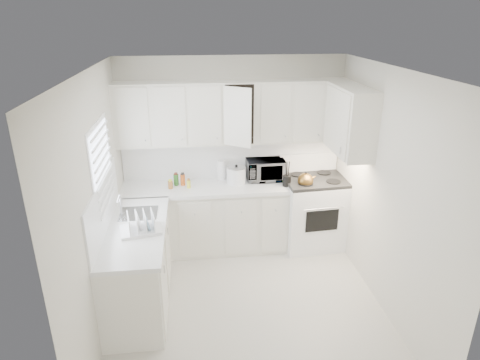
{
  "coord_description": "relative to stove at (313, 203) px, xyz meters",
  "views": [
    {
      "loc": [
        -0.54,
        -3.88,
        3.08
      ],
      "look_at": [
        0.0,
        0.7,
        1.25
      ],
      "focal_mm": 31.36,
      "sensor_mm": 36.0,
      "label": 1
    }
  ],
  "objects": [
    {
      "name": "floor",
      "position": [
        -1.09,
        -1.25,
        -0.64
      ],
      "size": [
        3.2,
        3.2,
        0.0
      ],
      "primitive_type": "plane",
      "color": "beige",
      "rests_on": "ground"
    },
    {
      "name": "ceiling",
      "position": [
        -1.09,
        -1.25,
        1.96
      ],
      "size": [
        3.2,
        3.2,
        0.0
      ],
      "primitive_type": "plane",
      "rotation": [
        3.14,
        0.0,
        0.0
      ],
      "color": "white",
      "rests_on": "ground"
    },
    {
      "name": "wall_back",
      "position": [
        -1.09,
        0.35,
        0.66
      ],
      "size": [
        3.0,
        0.0,
        3.0
      ],
      "primitive_type": "plane",
      "rotation": [
        1.57,
        0.0,
        0.0
      ],
      "color": "beige",
      "rests_on": "ground"
    },
    {
      "name": "wall_front",
      "position": [
        -1.09,
        -2.85,
        0.66
      ],
      "size": [
        3.0,
        0.0,
        3.0
      ],
      "primitive_type": "plane",
      "rotation": [
        -1.57,
        0.0,
        0.0
      ],
      "color": "beige",
      "rests_on": "ground"
    },
    {
      "name": "wall_left",
      "position": [
        -2.59,
        -1.25,
        0.66
      ],
      "size": [
        0.0,
        3.2,
        3.2
      ],
      "primitive_type": "plane",
      "rotation": [
        1.57,
        0.0,
        1.57
      ],
      "color": "beige",
      "rests_on": "ground"
    },
    {
      "name": "wall_right",
      "position": [
        0.41,
        -1.25,
        0.66
      ],
      "size": [
        0.0,
        3.2,
        3.2
      ],
      "primitive_type": "plane",
      "rotation": [
        1.57,
        0.0,
        -1.57
      ],
      "color": "beige",
      "rests_on": "ground"
    },
    {
      "name": "window_blinds",
      "position": [
        -2.57,
        -0.9,
        0.91
      ],
      "size": [
        0.06,
        0.96,
        1.06
      ],
      "primitive_type": null,
      "color": "white",
      "rests_on": "wall_left"
    },
    {
      "name": "lower_cabinets_back",
      "position": [
        -1.48,
        0.05,
        -0.19
      ],
      "size": [
        2.22,
        0.6,
        0.9
      ],
      "primitive_type": null,
      "color": "beige",
      "rests_on": "floor"
    },
    {
      "name": "lower_cabinets_left",
      "position": [
        -2.29,
        -1.05,
        -0.19
      ],
      "size": [
        0.6,
        1.6,
        0.9
      ],
      "primitive_type": null,
      "color": "beige",
      "rests_on": "floor"
    },
    {
      "name": "countertop_back",
      "position": [
        -1.48,
        0.04,
        0.28
      ],
      "size": [
        2.24,
        0.64,
        0.05
      ],
      "primitive_type": "cube",
      "color": "silver",
      "rests_on": "lower_cabinets_back"
    },
    {
      "name": "countertop_left",
      "position": [
        -2.28,
        -1.05,
        0.28
      ],
      "size": [
        0.64,
        1.62,
        0.05
      ],
      "primitive_type": "cube",
      "color": "silver",
      "rests_on": "lower_cabinets_left"
    },
    {
      "name": "backsplash_back",
      "position": [
        -1.09,
        0.34,
        0.58
      ],
      "size": [
        2.98,
        0.02,
        0.55
      ],
      "primitive_type": "cube",
      "color": "silver",
      "rests_on": "wall_back"
    },
    {
      "name": "backsplash_left",
      "position": [
        -2.58,
        -1.05,
        0.58
      ],
      "size": [
        0.02,
        1.6,
        0.55
      ],
      "primitive_type": "cube",
      "color": "silver",
      "rests_on": "wall_left"
    },
    {
      "name": "upper_cabinets_back",
      "position": [
        -1.09,
        0.18,
        0.86
      ],
      "size": [
        3.0,
        0.33,
        0.8
      ],
      "primitive_type": null,
      "color": "beige",
      "rests_on": "wall_back"
    },
    {
      "name": "upper_cabinets_right",
      "position": [
        0.24,
        -0.43,
        0.86
      ],
      "size": [
        0.33,
        0.9,
        0.8
      ],
      "primitive_type": null,
      "color": "beige",
      "rests_on": "wall_right"
    },
    {
      "name": "sink",
      "position": [
        -2.28,
        -0.7,
        0.43
      ],
      "size": [
        0.42,
        0.38,
        0.3
      ],
      "primitive_type": null,
      "color": "gray",
      "rests_on": "countertop_left"
    },
    {
      "name": "stove",
      "position": [
        0.0,
        0.0,
        0.0
      ],
      "size": [
        0.88,
        0.74,
        1.28
      ],
      "primitive_type": null,
      "rotation": [
        0.0,
        0.0,
        0.07
      ],
      "color": "white",
      "rests_on": "floor"
    },
    {
      "name": "tea_kettle",
      "position": [
        -0.18,
        -0.16,
        0.42
      ],
      "size": [
        0.26,
        0.23,
        0.24
      ],
      "primitive_type": null,
      "rotation": [
        0.0,
        0.0,
        -0.04
      ],
      "color": "olive",
      "rests_on": "stove"
    },
    {
      "name": "frying_pan",
      "position": [
        0.18,
        0.16,
        0.32
      ],
      "size": [
        0.33,
        0.5,
        0.04
      ],
      "primitive_type": null,
      "rotation": [
        0.0,
        0.0,
        -0.1
      ],
      "color": "black",
      "rests_on": "stove"
    },
    {
      "name": "microwave",
      "position": [
        -0.66,
        0.19,
        0.48
      ],
      "size": [
        0.52,
        0.3,
        0.35
      ],
      "primitive_type": "imported",
      "rotation": [
        0.0,
        0.0,
        0.02
      ],
      "color": "gray",
      "rests_on": "countertop_back"
    },
    {
      "name": "rice_cooker",
      "position": [
        -1.07,
        0.1,
        0.44
      ],
      "size": [
        0.31,
        0.31,
        0.26
      ],
      "primitive_type": null,
      "rotation": [
        0.0,
        0.0,
        0.23
      ],
      "color": "white",
      "rests_on": "countertop_back"
    },
    {
      "name": "paper_towel",
      "position": [
        -1.26,
        0.27,
        0.44
      ],
      "size": [
        0.12,
        0.12,
        0.27
      ],
      "primitive_type": "cylinder",
      "color": "white",
      "rests_on": "countertop_back"
    },
    {
      "name": "utensil_crock",
      "position": [
        -0.41,
        -0.09,
        0.49
      ],
      "size": [
        0.15,
        0.15,
        0.35
      ],
      "primitive_type": null,
      "rotation": [
        0.0,
        0.0,
        -0.28
      ],
      "color": "black",
      "rests_on": "countertop_back"
    },
    {
      "name": "dish_rack",
      "position": [
        -2.22,
        -1.14,
        0.42
      ],
      "size": [
        0.47,
        0.39,
        0.23
      ],
      "primitive_type": null,
      "rotation": [
        0.0,
        0.0,
        0.2
      ],
      "color": "white",
      "rests_on": "countertop_left"
    },
    {
      "name": "spice_left_0",
      "position": [
        -1.94,
        0.17,
        0.37
      ],
      "size": [
        0.06,
        0.06,
        0.13
      ],
      "primitive_type": "cylinder",
      "color": "#9B602A",
      "rests_on": "countertop_back"
    },
    {
      "name": "spice_left_1",
      "position": [
        -1.87,
        0.08,
        0.37
      ],
      "size": [
        0.06,
        0.06,
        0.13
      ],
      "primitive_type": "cylinder",
      "color": "#2A6521",
      "rests_on": "countertop_back"
    },
    {
      "name": "spice_left_2",
      "position": [
        -1.79,
        0.17,
        0.37
      ],
      "size": [
        0.06,
        0.06,
        0.13
      ],
      "primitive_type": "cylinder",
      "color": "#C15119",
      "rests_on": "countertop_back"
    },
    {
      "name": "spice_left_3",
      "position": [
        -1.72,
        0.08,
        0.37
      ],
      "size": [
        0.06,
        0.06,
        0.13
      ],
      "primitive_type": "cylinder",
      "color": "yellow",
      "rests_on": "countertop_back"
    },
    {
      "name": "sauce_right_0",
      "position": [
        -0.51,
        0.21,
        0.4
      ],
      "size": [
        0.06,
        0.06,
        0.19
      ],
      "primitive_type": "cylinder",
      "color": "#C15119",
      "rests_on": "countertop_back"
    },
    {
      "name": "sauce_right_1",
      "position": [
        -0.46,
        0.15,
        0.4
      ],
      "size": [
        0.06,
        0.06,
        0.19
      ],
      "primitive_type": "cylinder",
      "color": "yellow",
      "rests_on": "countertop_back"
    },
    {
      "name": "sauce_right_2",
      "position": [
        -0.4,
        0.21,
        0.4
      ],
      "size": [
        0.06,
        0.06,
        0.19
      ],
      "primitive_type": "cylinder",
      "color": "#572618",
      "rests_on": "countertop_back"
    }
  ]
}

